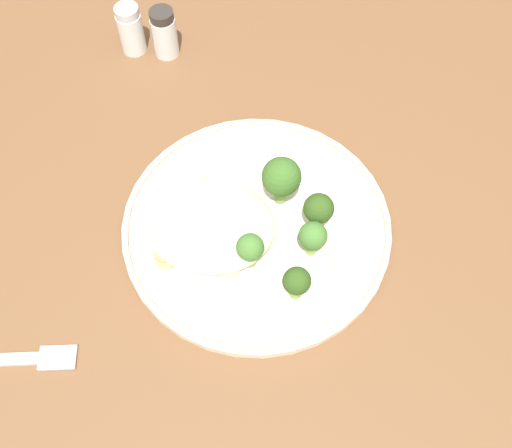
# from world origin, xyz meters

# --- Properties ---
(ground) EXTENTS (6.00, 6.00, 0.00)m
(ground) POSITION_xyz_m (0.00, 0.00, 0.00)
(ground) COLOR #47423D
(wooden_dining_table) EXTENTS (1.40, 1.00, 0.74)m
(wooden_dining_table) POSITION_xyz_m (0.00, 0.00, 0.66)
(wooden_dining_table) COLOR brown
(wooden_dining_table) RESTS_ON ground
(dinner_plate) EXTENTS (0.29, 0.29, 0.02)m
(dinner_plate) POSITION_xyz_m (-0.01, -0.00, 0.75)
(dinner_plate) COLOR beige
(dinner_plate) RESTS_ON wooden_dining_table
(noodle_bed) EXTENTS (0.14, 0.12, 0.04)m
(noodle_bed) POSITION_xyz_m (-0.06, -0.02, 0.77)
(noodle_bed) COLOR beige
(noodle_bed) RESTS_ON dinner_plate
(seared_scallop_front_small) EXTENTS (0.02, 0.02, 0.02)m
(seared_scallop_front_small) POSITION_xyz_m (-0.03, -0.06, 0.76)
(seared_scallop_front_small) COLOR beige
(seared_scallop_front_small) RESTS_ON dinner_plate
(seared_scallop_large_seared) EXTENTS (0.03, 0.03, 0.02)m
(seared_scallop_large_seared) POSITION_xyz_m (-0.05, -0.01, 0.76)
(seared_scallop_large_seared) COLOR #DBB77A
(seared_scallop_large_seared) RESTS_ON dinner_plate
(seared_scallop_right_edge) EXTENTS (0.02, 0.02, 0.01)m
(seared_scallop_right_edge) POSITION_xyz_m (-0.10, -0.06, 0.76)
(seared_scallop_right_edge) COLOR #DBB77A
(seared_scallop_right_edge) RESTS_ON dinner_plate
(seared_scallop_center_golden) EXTENTS (0.03, 0.03, 0.02)m
(seared_scallop_center_golden) POSITION_xyz_m (-0.09, 0.01, 0.76)
(seared_scallop_center_golden) COLOR #DBB77A
(seared_scallop_center_golden) RESTS_ON dinner_plate
(seared_scallop_rear_pale) EXTENTS (0.03, 0.03, 0.02)m
(seared_scallop_rear_pale) POSITION_xyz_m (-0.03, -0.01, 0.76)
(seared_scallop_rear_pale) COLOR #E5C689
(seared_scallop_rear_pale) RESTS_ON dinner_plate
(seared_scallop_left_edge) EXTENTS (0.03, 0.03, 0.02)m
(seared_scallop_left_edge) POSITION_xyz_m (-0.07, 0.03, 0.76)
(seared_scallop_left_edge) COLOR #E5C689
(seared_scallop_left_edge) RESTS_ON dinner_plate
(broccoli_floret_left_leaning) EXTENTS (0.04, 0.04, 0.06)m
(broccoli_floret_left_leaning) POSITION_xyz_m (0.01, 0.04, 0.79)
(broccoli_floret_left_leaning) COLOR #7A994C
(broccoli_floret_left_leaning) RESTS_ON dinner_plate
(broccoli_floret_center_pile) EXTENTS (0.03, 0.03, 0.05)m
(broccoli_floret_center_pile) POSITION_xyz_m (0.05, -0.02, 0.78)
(broccoli_floret_center_pile) COLOR #89A356
(broccoli_floret_center_pile) RESTS_ON dinner_plate
(broccoli_floret_small_sprig) EXTENTS (0.03, 0.03, 0.05)m
(broccoli_floret_small_sprig) POSITION_xyz_m (0.05, 0.01, 0.78)
(broccoli_floret_small_sprig) COLOR #7A994C
(broccoli_floret_small_sprig) RESTS_ON dinner_plate
(broccoli_floret_tall_stalk) EXTENTS (0.03, 0.03, 0.05)m
(broccoli_floret_tall_stalk) POSITION_xyz_m (-0.01, -0.05, 0.78)
(broccoli_floret_tall_stalk) COLOR #7A994C
(broccoli_floret_tall_stalk) RESTS_ON dinner_plate
(broccoli_floret_right_tilted) EXTENTS (0.03, 0.03, 0.04)m
(broccoli_floret_right_tilted) POSITION_xyz_m (0.04, -0.07, 0.78)
(broccoli_floret_right_tilted) COLOR #7A994C
(broccoli_floret_right_tilted) RESTS_ON dinner_plate
(onion_sliver_short_strip) EXTENTS (0.02, 0.05, 0.00)m
(onion_sliver_short_strip) POSITION_xyz_m (0.03, -0.01, 0.75)
(onion_sliver_short_strip) COLOR silver
(onion_sliver_short_strip) RESTS_ON dinner_plate
(onion_sliver_curled_piece) EXTENTS (0.02, 0.05, 0.00)m
(onion_sliver_curled_piece) POSITION_xyz_m (0.03, -0.05, 0.75)
(onion_sliver_curled_piece) COLOR silver
(onion_sliver_curled_piece) RESTS_ON dinner_plate
(onion_sliver_long_sliver) EXTENTS (0.01, 0.04, 0.00)m
(onion_sliver_long_sliver) POSITION_xyz_m (0.05, 0.01, 0.75)
(onion_sliver_long_sliver) COLOR silver
(onion_sliver_long_sliver) RESTS_ON dinner_plate
(onion_sliver_pale_crescent) EXTENTS (0.03, 0.03, 0.00)m
(onion_sliver_pale_crescent) POSITION_xyz_m (0.06, -0.02, 0.75)
(onion_sliver_pale_crescent) COLOR silver
(onion_sliver_pale_crescent) RESTS_ON dinner_plate
(salt_shaker) EXTENTS (0.03, 0.03, 0.07)m
(salt_shaker) POSITION_xyz_m (-0.21, 0.25, 0.77)
(salt_shaker) COLOR white
(salt_shaker) RESTS_ON wooden_dining_table
(pepper_shaker) EXTENTS (0.03, 0.03, 0.07)m
(pepper_shaker) POSITION_xyz_m (-0.17, 0.25, 0.77)
(pepper_shaker) COLOR white
(pepper_shaker) RESTS_ON wooden_dining_table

